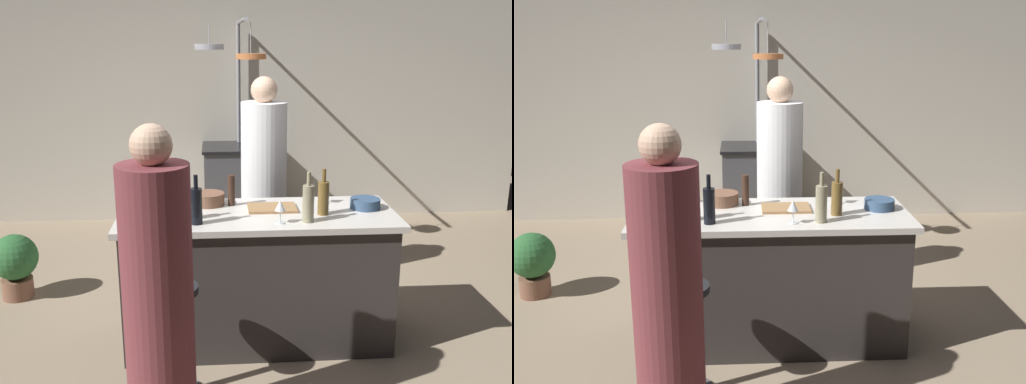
# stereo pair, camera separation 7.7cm
# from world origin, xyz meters

# --- Properties ---
(ground_plane) EXTENTS (9.00, 9.00, 0.00)m
(ground_plane) POSITION_xyz_m (0.00, 0.00, 0.00)
(ground_plane) COLOR gray
(back_wall) EXTENTS (6.40, 0.16, 2.60)m
(back_wall) POSITION_xyz_m (0.00, 2.85, 1.30)
(back_wall) COLOR beige
(back_wall) RESTS_ON ground_plane
(kitchen_island) EXTENTS (1.80, 0.72, 0.90)m
(kitchen_island) POSITION_xyz_m (0.00, 0.00, 0.45)
(kitchen_island) COLOR #332D2B
(kitchen_island) RESTS_ON ground_plane
(stove_range) EXTENTS (0.80, 0.64, 0.89)m
(stove_range) POSITION_xyz_m (0.00, 2.45, 0.45)
(stove_range) COLOR #47474C
(stove_range) RESTS_ON ground_plane
(chef) EXTENTS (0.36, 0.36, 1.72)m
(chef) POSITION_xyz_m (0.12, 0.89, 0.80)
(chef) COLOR white
(chef) RESTS_ON ground_plane
(bar_stool_left) EXTENTS (0.28, 0.28, 0.68)m
(bar_stool_left) POSITION_xyz_m (-0.51, -0.62, 0.38)
(bar_stool_left) COLOR #4C4C51
(bar_stool_left) RESTS_ON ground_plane
(guest_left) EXTENTS (0.34, 0.34, 1.63)m
(guest_left) POSITION_xyz_m (-0.56, -0.98, 0.76)
(guest_left) COLOR brown
(guest_left) RESTS_ON ground_plane
(overhead_pot_rack) EXTENTS (0.60, 1.46, 2.17)m
(overhead_pot_rack) POSITION_xyz_m (-0.06, 1.95, 1.64)
(overhead_pot_rack) COLOR gray
(overhead_pot_rack) RESTS_ON ground_plane
(potted_plant) EXTENTS (0.36, 0.36, 0.52)m
(potted_plant) POSITION_xyz_m (-1.85, 0.78, 0.30)
(potted_plant) COLOR brown
(potted_plant) RESTS_ON ground_plane
(cutting_board) EXTENTS (0.32, 0.22, 0.02)m
(cutting_board) POSITION_xyz_m (0.10, 0.07, 0.91)
(cutting_board) COLOR #997047
(cutting_board) RESTS_ON kitchen_island
(pepper_mill) EXTENTS (0.05, 0.05, 0.21)m
(pepper_mill) POSITION_xyz_m (-0.16, 0.19, 1.01)
(pepper_mill) COLOR #382319
(pepper_mill) RESTS_ON kitchen_island
(wine_bottle_red) EXTENTS (0.07, 0.07, 0.30)m
(wine_bottle_red) POSITION_xyz_m (-0.71, 0.22, 1.01)
(wine_bottle_red) COLOR #143319
(wine_bottle_red) RESTS_ON kitchen_island
(wine_bottle_amber) EXTENTS (0.07, 0.07, 0.30)m
(wine_bottle_amber) POSITION_xyz_m (0.42, -0.06, 1.02)
(wine_bottle_amber) COLOR brown
(wine_bottle_amber) RESTS_ON kitchen_island
(wine_bottle_white) EXTENTS (0.07, 0.07, 0.32)m
(wine_bottle_white) POSITION_xyz_m (0.30, -0.21, 1.02)
(wine_bottle_white) COLOR gray
(wine_bottle_white) RESTS_ON kitchen_island
(wine_bottle_green) EXTENTS (0.07, 0.07, 0.29)m
(wine_bottle_green) POSITION_xyz_m (-0.49, -0.12, 1.01)
(wine_bottle_green) COLOR #193D23
(wine_bottle_green) RESTS_ON kitchen_island
(wine_bottle_dark) EXTENTS (0.07, 0.07, 0.31)m
(wine_bottle_dark) POSITION_xyz_m (-0.39, -0.20, 1.02)
(wine_bottle_dark) COLOR black
(wine_bottle_dark) RESTS_ON kitchen_island
(wine_glass_near_left_guest) EXTENTS (0.07, 0.07, 0.15)m
(wine_glass_near_left_guest) POSITION_xyz_m (0.12, -0.23, 1.01)
(wine_glass_near_left_guest) COLOR silver
(wine_glass_near_left_guest) RESTS_ON kitchen_island
(wine_glass_by_chef) EXTENTS (0.07, 0.07, 0.15)m
(wine_glass_by_chef) POSITION_xyz_m (-0.59, -0.17, 1.01)
(wine_glass_by_chef) COLOR silver
(wine_glass_by_chef) RESTS_ON kitchen_island
(wine_glass_near_right_guest) EXTENTS (0.07, 0.07, 0.15)m
(wine_glass_near_right_guest) POSITION_xyz_m (0.48, 0.20, 1.01)
(wine_glass_near_right_guest) COLOR silver
(wine_glass_near_right_guest) RESTS_ON kitchen_island
(mixing_bowl_wooden) EXTENTS (0.22, 0.22, 0.08)m
(mixing_bowl_wooden) POSITION_xyz_m (-0.32, 0.21, 0.94)
(mixing_bowl_wooden) COLOR brown
(mixing_bowl_wooden) RESTS_ON kitchen_island
(mixing_bowl_blue) EXTENTS (0.20, 0.20, 0.07)m
(mixing_bowl_blue) POSITION_xyz_m (0.72, 0.05, 0.93)
(mixing_bowl_blue) COLOR #334C6B
(mixing_bowl_blue) RESTS_ON kitchen_island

